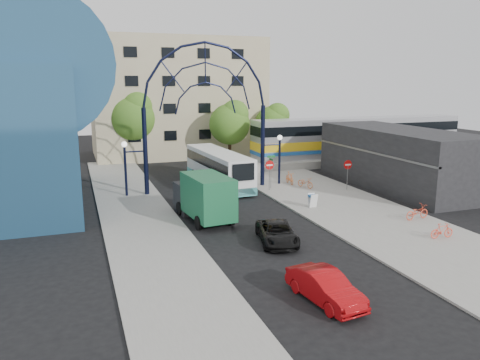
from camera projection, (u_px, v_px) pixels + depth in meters
name	position (u px, v px, depth m)	size (l,w,h in m)	color
ground	(275.00, 244.00, 26.32)	(120.00, 120.00, 0.00)	black
sidewalk_east	(356.00, 212.00, 32.62)	(8.00, 56.00, 0.12)	gray
plaza_west	(143.00, 225.00, 29.69)	(5.00, 50.00, 0.12)	gray
gateway_arch	(206.00, 87.00, 37.43)	(13.64, 0.44, 12.10)	black
stop_sign	(269.00, 168.00, 38.53)	(0.80, 0.07, 2.50)	slate
do_not_enter_sign	(348.00, 168.00, 38.73)	(0.76, 0.07, 2.48)	slate
street_name_sign	(271.00, 165.00, 39.19)	(0.70, 0.70, 2.80)	slate
sandwich_board	(313.00, 199.00, 33.51)	(0.55, 0.61, 0.99)	white
commercial_block_east	(398.00, 158.00, 40.27)	(6.00, 16.00, 5.00)	black
apartment_block	(176.00, 97.00, 57.73)	(20.00, 12.10, 14.00)	tan
train_platform	(358.00, 158.00, 53.07)	(32.00, 5.00, 0.80)	gray
train_car	(359.00, 136.00, 52.55)	(25.10, 3.05, 4.20)	#B7B7BC
tree_north_a	(231.00, 122.00, 51.25)	(4.48, 4.48, 7.00)	#382314
tree_north_b	(133.00, 116.00, 51.51)	(5.12, 5.12, 8.00)	#382314
tree_north_c	(274.00, 122.00, 55.14)	(4.16, 4.16, 6.50)	#382314
city_bus	(218.00, 168.00, 40.87)	(3.13, 11.13, 3.02)	white
green_truck	(203.00, 197.00, 30.70)	(2.87, 6.36, 3.12)	black
black_suv	(277.00, 233.00, 26.47)	(1.96, 4.26, 1.18)	black
red_sedan	(325.00, 287.00, 19.36)	(1.40, 4.01, 1.32)	#A70A0D
bike_near_a	(305.00, 182.00, 39.71)	(0.59, 1.68, 0.88)	orange
bike_near_b	(290.00, 178.00, 41.14)	(0.49, 1.74, 1.04)	orange
bike_far_a	(417.00, 212.00, 30.60)	(0.65, 1.86, 0.98)	#E04A2C
bike_far_b	(442.00, 231.00, 26.93)	(0.42, 1.47, 0.89)	#FF4B33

